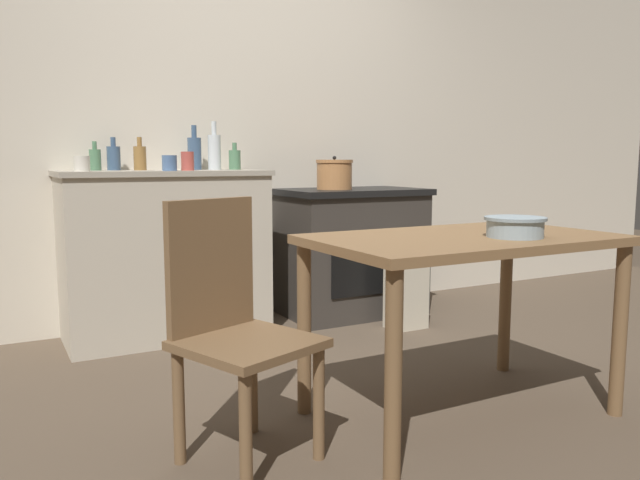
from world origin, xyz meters
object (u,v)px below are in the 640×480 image
(chair, at_px, (233,324))
(bottle_center, at_px, (140,158))
(work_table, at_px, (463,261))
(flour_sack, at_px, (406,294))
(bottle_mid_left, at_px, (95,159))
(bottle_center_left, at_px, (194,153))
(stove, at_px, (351,251))
(mixing_bowl_large, at_px, (515,226))
(bottle_center_right, at_px, (235,159))
(cup_far_right, at_px, (82,164))
(stock_pot, at_px, (334,174))
(bottle_far_left, at_px, (114,158))
(bottle_left, at_px, (214,151))
(cup_right, at_px, (188,161))
(cup_mid_right, at_px, (170,163))

(chair, height_order, bottle_center, bottle_center)
(work_table, distance_m, flour_sack, 1.36)
(bottle_mid_left, height_order, bottle_center_left, bottle_center_left)
(bottle_mid_left, bearing_deg, stove, -5.60)
(stove, relative_size, mixing_bowl_large, 4.00)
(flour_sack, height_order, bottle_center_right, bottle_center_right)
(bottle_center, xyz_separation_m, cup_far_right, (-0.35, -0.26, -0.03))
(stove, relative_size, work_table, 0.78)
(work_table, xyz_separation_m, stock_pot, (0.34, 1.61, 0.30))
(bottle_center_left, bearing_deg, bottle_far_left, 176.70)
(stove, xyz_separation_m, flour_sack, (0.10, -0.48, -0.21))
(work_table, distance_m, chair, 0.94)
(bottle_left, height_order, bottle_mid_left, bottle_left)
(work_table, distance_m, stock_pot, 1.68)
(stove, relative_size, bottle_mid_left, 5.76)
(bottle_left, bearing_deg, bottle_center, 176.70)
(bottle_center_left, relative_size, bottle_center, 1.41)
(bottle_center, bearing_deg, bottle_far_left, 157.13)
(stock_pot, bearing_deg, bottle_mid_left, 172.82)
(mixing_bowl_large, height_order, bottle_center_left, bottle_center_left)
(stove, xyz_separation_m, work_table, (-0.48, -1.64, 0.21))
(flour_sack, distance_m, cup_right, 1.50)
(stock_pot, relative_size, cup_right, 2.28)
(bottle_left, xyz_separation_m, bottle_center_right, (0.12, -0.01, -0.05))
(mixing_bowl_large, bearing_deg, stock_pot, 83.11)
(bottle_far_left, distance_m, cup_right, 0.45)
(stove, distance_m, bottle_left, 1.11)
(work_table, relative_size, bottle_center_right, 7.33)
(flour_sack, relative_size, cup_far_right, 5.28)
(bottle_center_right, bearing_deg, mixing_bowl_large, -77.38)
(bottle_mid_left, distance_m, cup_right, 0.51)
(cup_mid_right, bearing_deg, bottle_mid_left, 136.34)
(bottle_center, bearing_deg, cup_mid_right, -72.20)
(flour_sack, bearing_deg, cup_right, 162.98)
(bottle_mid_left, bearing_deg, flour_sack, -20.90)
(stove, distance_m, bottle_center_left, 1.20)
(stock_pot, xyz_separation_m, bottle_center_right, (-0.63, 0.11, 0.09))
(flour_sack, xyz_separation_m, mixing_bowl_large, (-0.45, -1.29, 0.56))
(bottle_center_right, relative_size, cup_far_right, 2.06)
(chair, height_order, bottle_mid_left, bottle_mid_left)
(flour_sack, height_order, bottle_center_left, bottle_center_left)
(stove, distance_m, bottle_mid_left, 1.68)
(chair, distance_m, bottle_mid_left, 1.79)
(chair, relative_size, bottle_center_right, 5.47)
(stock_pot, xyz_separation_m, bottle_mid_left, (-1.42, 0.18, 0.09))
(bottle_center_right, bearing_deg, flour_sack, -33.06)
(chair, distance_m, cup_mid_right, 1.49)
(cup_mid_right, bearing_deg, chair, -96.92)
(cup_right, bearing_deg, bottle_mid_left, 149.46)
(cup_mid_right, bearing_deg, bottle_far_left, 123.38)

